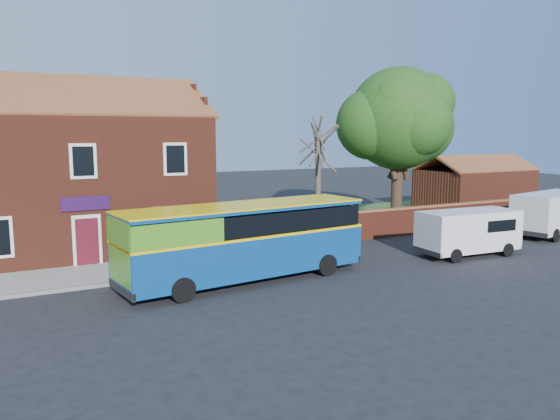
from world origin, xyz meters
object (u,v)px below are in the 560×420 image
van_near (469,231)px  van_far (552,212)px  large_tree (398,122)px  bus (238,239)px

van_near → van_far: size_ratio=0.86×
van_near → large_tree: bearing=75.1°
bus → van_near: bearing=-10.3°
bus → van_far: bearing=-4.3°
bus → large_tree: (14.60, 8.38, 4.75)m
bus → van_near: 11.60m
bus → van_far: 19.72m
large_tree → van_near: bearing=-108.5°
bus → van_far: (19.70, 0.87, -0.37)m
van_near → bus: bearing=-179.9°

